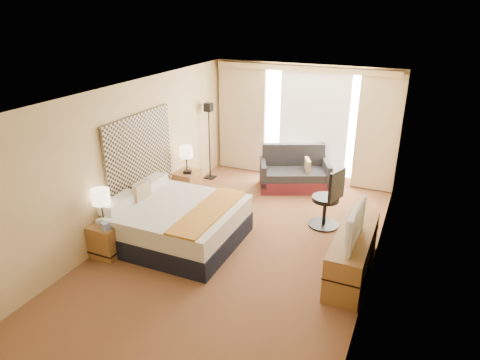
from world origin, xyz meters
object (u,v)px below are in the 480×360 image
at_px(floor_lamp, 209,126).
at_px(media_dresser, 353,253).
at_px(television, 350,224).
at_px(lamp_left, 101,197).
at_px(nightstand_left, 109,239).
at_px(desk_chair, 328,201).
at_px(nightstand_right, 187,184).
at_px(loveseat, 294,175).
at_px(lamp_right, 186,152).
at_px(bed, 178,222).

bearing_deg(floor_lamp, media_dresser, -34.27).
distance_m(media_dresser, television, 0.69).
bearing_deg(floor_lamp, television, -37.58).
xyz_separation_m(media_dresser, lamp_left, (-3.75, -1.05, 0.66)).
relative_size(nightstand_left, floor_lamp, 0.31).
height_order(nightstand_left, desk_chair, desk_chair).
relative_size(nightstand_right, lamp_left, 0.93).
xyz_separation_m(nightstand_right, loveseat, (1.93, 1.34, 0.03)).
bearing_deg(television, nightstand_right, 66.19).
bearing_deg(nightstand_right, media_dresser, -21.40).
bearing_deg(nightstand_right, nightstand_left, -90.00).
xyz_separation_m(desk_chair, lamp_right, (-3.00, 0.14, 0.47)).
relative_size(media_dresser, floor_lamp, 1.02).
xyz_separation_m(nightstand_right, television, (3.65, -1.74, 0.70)).
bearing_deg(lamp_right, nightstand_left, -90.45).
xyz_separation_m(lamp_left, lamp_right, (0.07, 2.48, -0.03)).
bearing_deg(lamp_right, desk_chair, -2.61).
bearing_deg(desk_chair, lamp_left, -123.18).
bearing_deg(television, lamp_left, 103.29).
height_order(desk_chair, television, television).
xyz_separation_m(nightstand_left, floor_lamp, (-0.03, 3.59, 0.98)).
bearing_deg(lamp_left, lamp_right, 88.46).
height_order(floor_lamp, lamp_left, floor_lamp).
bearing_deg(television, floor_lamp, 54.10).
height_order(nightstand_left, media_dresser, media_dresser).
distance_m(bed, lamp_left, 1.34).
height_order(nightstand_left, floor_lamp, floor_lamp).
bearing_deg(floor_lamp, bed, -73.24).
height_order(media_dresser, loveseat, loveseat).
bearing_deg(loveseat, television, -85.10).
xyz_separation_m(media_dresser, lamp_right, (-3.68, 1.43, 0.63)).
height_order(nightstand_right, lamp_left, lamp_left).
bearing_deg(loveseat, lamp_right, -168.96).
xyz_separation_m(bed, television, (2.84, -0.04, 0.62)).
xyz_separation_m(nightstand_left, bed, (0.81, 0.80, 0.08)).
xyz_separation_m(nightstand_left, loveseat, (1.93, 3.84, 0.03)).
bearing_deg(media_dresser, bed, -175.14).
bearing_deg(floor_lamp, desk_chair, -22.26).
distance_m(bed, lamp_right, 1.96).
bearing_deg(nightstand_left, nightstand_right, 90.00).
xyz_separation_m(loveseat, floor_lamp, (-1.96, -0.24, 0.94)).
distance_m(lamp_left, television, 3.77).
bearing_deg(nightstand_right, bed, -64.48).
bearing_deg(lamp_right, nightstand_right, 135.24).
bearing_deg(floor_lamp, lamp_left, -90.27).
xyz_separation_m(floor_lamp, lamp_left, (-0.02, -3.59, -0.25)).
xyz_separation_m(bed, desk_chair, (2.21, 1.54, 0.15)).
relative_size(nightstand_left, lamp_left, 0.93).
xyz_separation_m(media_dresser, loveseat, (-1.77, 2.79, -0.04)).
height_order(nightstand_left, lamp_left, lamp_left).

